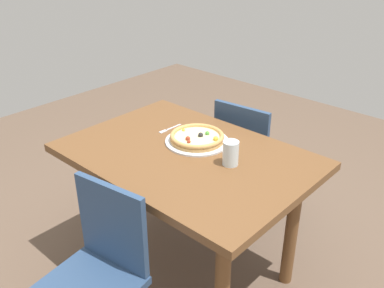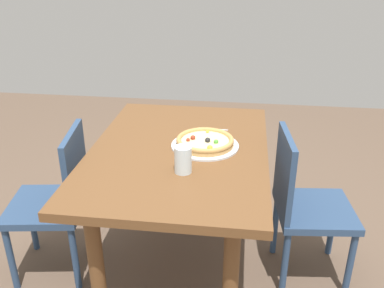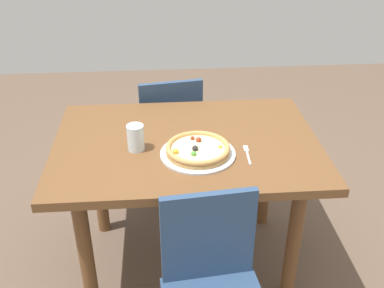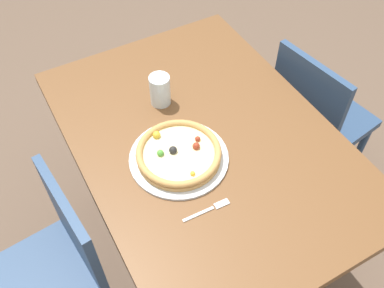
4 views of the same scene
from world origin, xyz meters
name	(u,v)px [view 1 (image 1 of 4)]	position (x,y,z in m)	size (l,w,h in m)	color
ground_plane	(187,266)	(0.00, 0.00, 0.00)	(6.00, 6.00, 0.00)	brown
dining_table	(187,171)	(0.00, 0.00, 0.67)	(1.28, 0.90, 0.78)	brown
chair_near	(248,156)	(0.06, -0.66, 0.47)	(0.44, 0.44, 0.86)	navy
chair_far	(97,272)	(-0.07, 0.66, 0.47)	(0.45, 0.45, 0.86)	navy
plate	(197,141)	(0.04, -0.13, 0.78)	(0.35, 0.35, 0.01)	silver
pizza	(197,137)	(0.04, -0.13, 0.81)	(0.30, 0.30, 0.05)	tan
fork	(169,129)	(0.27, -0.14, 0.78)	(0.02, 0.17, 0.00)	silver
drinking_glass	(231,153)	(-0.24, -0.06, 0.84)	(0.08, 0.08, 0.13)	silver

